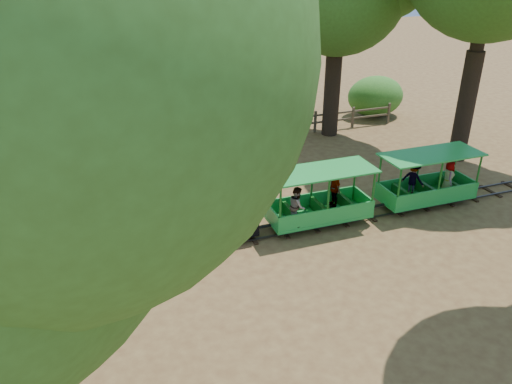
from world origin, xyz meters
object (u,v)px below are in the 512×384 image
object	(u,v)px
carriage_front	(318,202)
fence	(212,132)
locomotive	(215,193)
carriage_rear	(427,183)

from	to	relation	value
carriage_front	fence	world-z (taller)	carriage_front
locomotive	fence	size ratio (longest dim) A/B	0.15
carriage_front	carriage_rear	distance (m)	4.02
locomotive	carriage_rear	bearing A→B (deg)	-0.21
carriage_rear	locomotive	bearing A→B (deg)	179.79
locomotive	carriage_rear	size ratio (longest dim) A/B	0.84
locomotive	carriage_rear	world-z (taller)	locomotive
carriage_front	fence	size ratio (longest dim) A/B	0.18
fence	locomotive	bearing A→B (deg)	-104.52
carriage_front	carriage_rear	size ratio (longest dim) A/B	1.00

